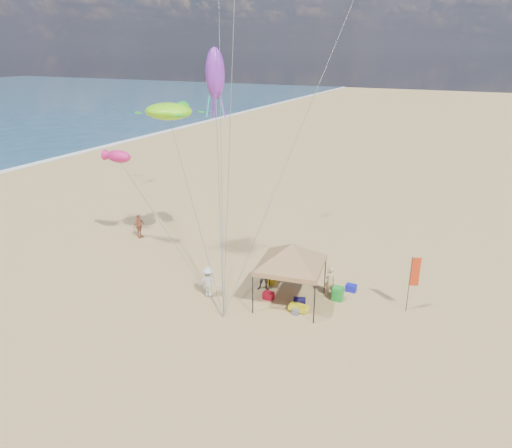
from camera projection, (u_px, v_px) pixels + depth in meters
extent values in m
plane|color=tan|center=(228.00, 325.00, 21.79)|extent=(280.00, 280.00, 0.00)
cylinder|color=black|center=(269.00, 269.00, 25.10)|extent=(0.06, 0.06, 1.98)
cylinder|color=black|center=(325.00, 276.00, 24.28)|extent=(0.06, 0.06, 1.98)
cylinder|color=black|center=(253.00, 295.00, 22.44)|extent=(0.06, 0.06, 1.98)
cylinder|color=black|center=(314.00, 304.00, 21.62)|extent=(0.06, 0.06, 1.98)
cube|color=#966B43|center=(291.00, 265.00, 22.97)|extent=(3.49, 3.49, 0.24)
pyramid|color=#966B43|center=(291.00, 244.00, 22.58)|extent=(5.93, 5.93, 0.99)
cylinder|color=black|center=(409.00, 284.00, 22.47)|extent=(0.04, 0.04, 2.91)
cube|color=red|center=(415.00, 272.00, 22.22)|extent=(0.40, 0.19, 1.46)
cube|color=#B10E22|center=(268.00, 296.00, 24.02)|extent=(0.54, 0.38, 0.38)
cube|color=#1519AF|center=(351.00, 288.00, 24.79)|extent=(0.54, 0.38, 0.38)
cylinder|color=#0F0B34|center=(300.00, 300.00, 23.59)|extent=(0.69, 0.54, 0.36)
cylinder|color=orange|center=(285.00, 266.00, 27.25)|extent=(0.54, 0.69, 0.36)
cube|color=#198D29|center=(338.00, 294.00, 23.89)|extent=(0.50, 0.50, 0.70)
cube|color=gold|center=(271.00, 277.00, 25.57)|extent=(0.50, 0.50, 0.70)
cube|color=slate|center=(296.00, 312.00, 22.65)|extent=(0.34, 0.30, 0.28)
cube|color=yellow|center=(298.00, 308.00, 22.88)|extent=(0.90, 0.50, 0.24)
imported|color=tan|center=(330.00, 281.00, 24.21)|extent=(0.69, 0.67, 1.60)
imported|color=#3B4251|center=(265.00, 276.00, 24.70)|extent=(0.97, 0.86, 1.68)
imported|color=beige|center=(208.00, 282.00, 24.03)|extent=(1.18, 0.83, 1.67)
imported|color=#A35A3F|center=(139.00, 226.00, 31.62)|extent=(0.45, 0.99, 1.66)
ellipsoid|color=#7FF511|center=(169.00, 111.00, 25.37)|extent=(3.19, 2.83, 0.90)
ellipsoid|color=#D31A6B|center=(119.00, 156.00, 28.01)|extent=(1.82, 1.17, 0.75)
ellipsoid|color=purple|center=(215.00, 74.00, 24.15)|extent=(1.24, 1.24, 2.58)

